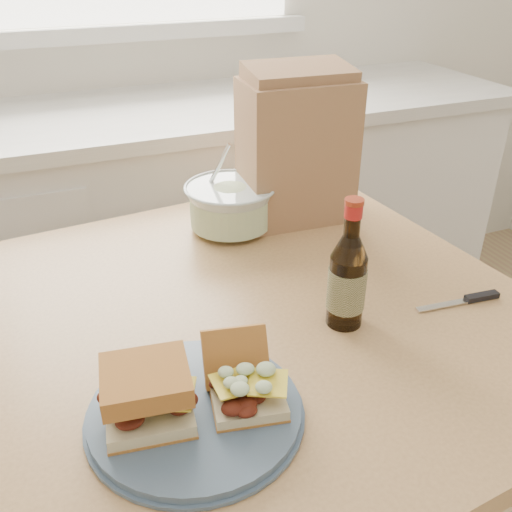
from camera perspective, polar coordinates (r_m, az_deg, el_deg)
name	(u,v)px	position (r m, az deg, el deg)	size (l,w,h in m)	color
cabinet_run	(155,242)	(2.01, -10.04, 1.41)	(2.50, 0.64, 0.94)	silver
dining_table	(257,358)	(1.11, 0.05, -10.18)	(1.07, 1.07, 0.82)	tan
plate	(195,412)	(0.83, -6.10, -15.22)	(0.30, 0.30, 0.02)	#465A71
sandwich_left	(147,395)	(0.79, -10.81, -13.48)	(0.13, 0.12, 0.08)	beige
sandwich_right	(244,379)	(0.82, -1.25, -12.23)	(0.12, 0.15, 0.08)	beige
coleslaw_bowl	(230,208)	(1.29, -2.57, 4.84)	(0.21, 0.21, 0.20)	silver
beer_bottle	(347,279)	(0.97, 9.11, -2.30)	(0.07, 0.07, 0.23)	black
knife	(472,299)	(1.13, 20.78, -4.02)	(0.17, 0.03, 0.01)	silver
paper_bag	(296,152)	(1.32, 4.06, 10.35)	(0.24, 0.16, 0.32)	#AC7F53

